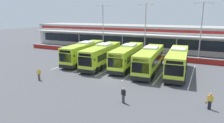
{
  "coord_description": "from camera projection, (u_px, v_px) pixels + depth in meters",
  "views": [
    {
      "loc": [
        11.96,
        -24.15,
        8.72
      ],
      "look_at": [
        -1.09,
        3.0,
        1.6
      ],
      "focal_mm": 31.81,
      "sensor_mm": 36.0,
      "label": 1
    }
  ],
  "objects": [
    {
      "name": "ground_plane",
      "position": [
        110.0,
        78.0,
        28.23
      ],
      "size": [
        200.0,
        200.0,
        0.0
      ],
      "primitive_type": "plane",
      "color": "#4C4C51"
    },
    {
      "name": "terminal_building",
      "position": [
        156.0,
        37.0,
        51.14
      ],
      "size": [
        70.0,
        13.0,
        6.0
      ],
      "color": "beige",
      "rests_on": "ground"
    },
    {
      "name": "red_barrier_wall",
      "position": [
        141.0,
        55.0,
        40.82
      ],
      "size": [
        60.0,
        0.4,
        1.1
      ],
      "color": "maroon",
      "rests_on": "ground"
    },
    {
      "name": "coach_bus_leftmost",
      "position": [
        84.0,
        53.0,
        37.02
      ],
      "size": [
        3.58,
        12.29,
        3.78
      ],
      "color": "#B7DB2D",
      "rests_on": "ground"
    },
    {
      "name": "coach_bus_left_centre",
      "position": [
        102.0,
        56.0,
        34.41
      ],
      "size": [
        3.58,
        12.29,
        3.78
      ],
      "color": "#B7DB2D",
      "rests_on": "ground"
    },
    {
      "name": "coach_bus_centre",
      "position": [
        128.0,
        57.0,
        33.59
      ],
      "size": [
        3.58,
        12.29,
        3.78
      ],
      "color": "#B7DB2D",
      "rests_on": "ground"
    },
    {
      "name": "coach_bus_right_centre",
      "position": [
        149.0,
        60.0,
        30.99
      ],
      "size": [
        3.58,
        12.29,
        3.78
      ],
      "color": "#B7DB2D",
      "rests_on": "ground"
    },
    {
      "name": "coach_bus_rightmost",
      "position": [
        177.0,
        62.0,
        29.81
      ],
      "size": [
        3.58,
        12.29,
        3.78
      ],
      "color": "#B7DB2D",
      "rests_on": "ground"
    },
    {
      "name": "bay_stripe_far_west",
      "position": [
        75.0,
        61.0,
        37.92
      ],
      "size": [
        0.14,
        13.0,
        0.01
      ],
      "primitive_type": "cube",
      "color": "silver",
      "rests_on": "ground"
    },
    {
      "name": "bay_stripe_west",
      "position": [
        93.0,
        64.0,
        36.15
      ],
      "size": [
        0.14,
        13.0,
        0.01
      ],
      "primitive_type": "cube",
      "color": "silver",
      "rests_on": "ground"
    },
    {
      "name": "bay_stripe_mid_west",
      "position": [
        114.0,
        66.0,
        34.38
      ],
      "size": [
        0.14,
        13.0,
        0.01
      ],
      "primitive_type": "cube",
      "color": "silver",
      "rests_on": "ground"
    },
    {
      "name": "bay_stripe_centre",
      "position": [
        137.0,
        69.0,
        32.61
      ],
      "size": [
        0.14,
        13.0,
        0.01
      ],
      "primitive_type": "cube",
      "color": "silver",
      "rests_on": "ground"
    },
    {
      "name": "bay_stripe_mid_east",
      "position": [
        163.0,
        72.0,
        30.84
      ],
      "size": [
        0.14,
        13.0,
        0.01
      ],
      "primitive_type": "cube",
      "color": "silver",
      "rests_on": "ground"
    },
    {
      "name": "bay_stripe_east",
      "position": [
        192.0,
        76.0,
        29.07
      ],
      "size": [
        0.14,
        13.0,
        0.01
      ],
      "primitive_type": "cube",
      "color": "silver",
      "rests_on": "ground"
    },
    {
      "name": "pedestrian_with_handbag",
      "position": [
        210.0,
        101.0,
        18.6
      ],
      "size": [
        0.64,
        0.42,
        1.62
      ],
      "color": "black",
      "rests_on": "ground"
    },
    {
      "name": "pedestrian_in_dark_coat",
      "position": [
        123.0,
        95.0,
        19.95
      ],
      "size": [
        0.53,
        0.38,
        1.62
      ],
      "color": "#33333D",
      "rests_on": "ground"
    },
    {
      "name": "pedestrian_child",
      "position": [
        39.0,
        74.0,
        26.99
      ],
      "size": [
        0.53,
        0.32,
        1.62
      ],
      "color": "#4C4238",
      "rests_on": "ground"
    },
    {
      "name": "lamp_post_west",
      "position": [
        103.0,
        25.0,
        46.45
      ],
      "size": [
        3.24,
        0.28,
        11.0
      ],
      "color": "#9E9EA3",
      "rests_on": "ground"
    },
    {
      "name": "lamp_post_centre",
      "position": [
        145.0,
        27.0,
        41.37
      ],
      "size": [
        3.24,
        0.28,
        11.0
      ],
      "color": "#9E9EA3",
      "rests_on": "ground"
    },
    {
      "name": "lamp_post_east",
      "position": [
        201.0,
        28.0,
        37.05
      ],
      "size": [
        3.24,
        0.28,
        11.0
      ],
      "color": "#9E9EA3",
      "rests_on": "ground"
    }
  ]
}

